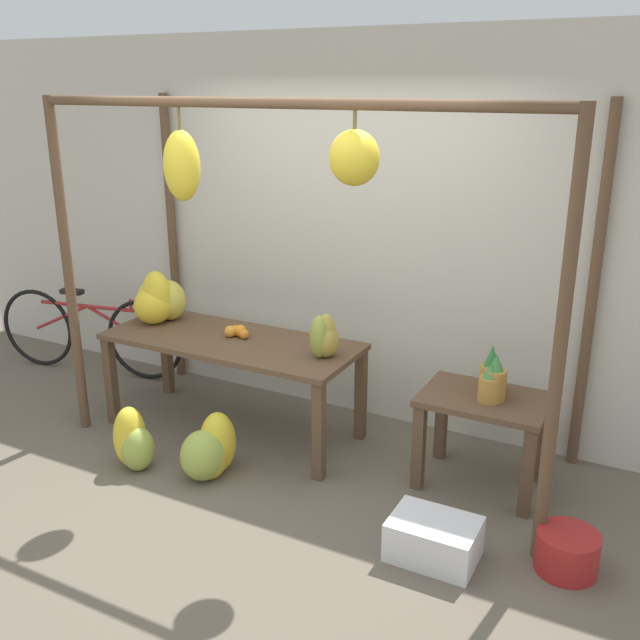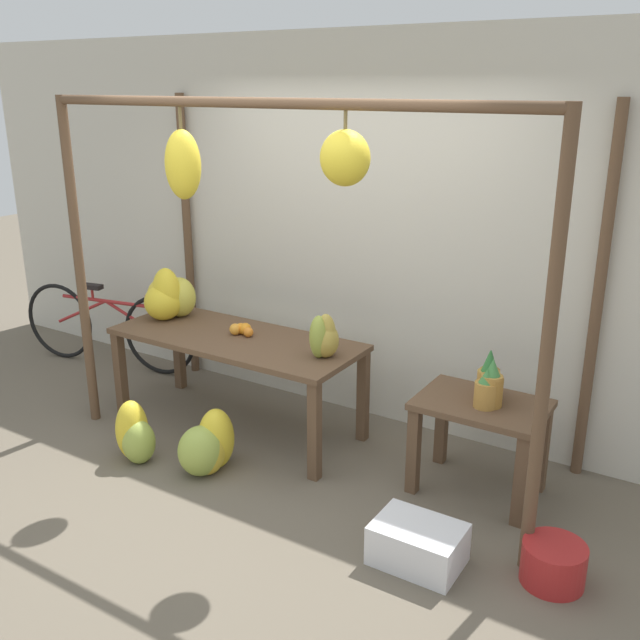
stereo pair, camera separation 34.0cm
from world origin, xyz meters
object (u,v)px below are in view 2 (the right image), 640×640
object	(u,v)px
parked_bicycle	(108,326)
banana_pile_ground_right	(207,447)
banana_pile_ground_left	(135,435)
papaya_pile	(324,338)
banana_pile_on_table	(168,298)
blue_bucket	(553,564)
orange_pile	(242,329)
fruit_crate_white	(418,544)
pineapple_cluster	(489,384)

from	to	relation	value
parked_bicycle	banana_pile_ground_right	bearing A→B (deg)	-26.15
banana_pile_ground_left	papaya_pile	distance (m)	1.44
banana_pile_on_table	blue_bucket	bearing A→B (deg)	-10.54
orange_pile	banana_pile_ground_right	xyz separation A→B (m)	(0.21, -0.67, -0.58)
banana_pile_ground_right	blue_bucket	distance (m)	2.23
banana_pile_ground_right	parked_bicycle	distance (m)	2.21
banana_pile_ground_left	fruit_crate_white	size ratio (longest dim) A/B	0.92
banana_pile_ground_right	banana_pile_ground_left	bearing A→B (deg)	-164.13
banana_pile_on_table	parked_bicycle	bearing A→B (deg)	164.58
papaya_pile	blue_bucket	bearing A→B (deg)	-16.81
fruit_crate_white	parked_bicycle	distance (m)	3.72
banana_pile_on_table	parked_bicycle	world-z (taller)	banana_pile_on_table
pineapple_cluster	parked_bicycle	bearing A→B (deg)	176.11
banana_pile_on_table	blue_bucket	world-z (taller)	banana_pile_on_table
banana_pile_on_table	banana_pile_ground_right	world-z (taller)	banana_pile_on_table
blue_bucket	parked_bicycle	world-z (taller)	parked_bicycle
banana_pile_ground_left	pineapple_cluster	bearing A→B (deg)	22.25
banana_pile_ground_left	banana_pile_on_table	bearing A→B (deg)	116.67
fruit_crate_white	papaya_pile	distance (m)	1.48
papaya_pile	parked_bicycle	bearing A→B (deg)	171.77
banana_pile_ground_left	blue_bucket	xyz separation A→B (m)	(2.73, 0.24, -0.08)
fruit_crate_white	parked_bicycle	bearing A→B (deg)	162.78
banana_pile_ground_left	blue_bucket	distance (m)	2.74
orange_pile	fruit_crate_white	bearing A→B (deg)	-24.23
banana_pile_ground_left	papaya_pile	size ratio (longest dim) A/B	1.43
banana_pile_ground_left	fruit_crate_white	bearing A→B (deg)	0.41
pineapple_cluster	banana_pile_on_table	bearing A→B (deg)	-178.96
orange_pile	blue_bucket	size ratio (longest dim) A/B	0.57
banana_pile_on_table	fruit_crate_white	bearing A→B (deg)	-17.97
banana_pile_on_table	banana_pile_ground_left	size ratio (longest dim) A/B	1.10
banana_pile_on_table	fruit_crate_white	world-z (taller)	banana_pile_on_table
orange_pile	papaya_pile	xyz separation A→B (m)	(0.73, -0.06, 0.09)
banana_pile_on_table	banana_pile_ground_right	xyz separation A→B (m)	(0.92, -0.68, -0.70)
papaya_pile	fruit_crate_white	bearing A→B (deg)	-35.16
parked_bicycle	papaya_pile	world-z (taller)	papaya_pile
pineapple_cluster	banana_pile_ground_right	world-z (taller)	pineapple_cluster
orange_pile	fruit_crate_white	world-z (taller)	orange_pile
blue_bucket	orange_pile	bearing A→B (deg)	166.66
banana_pile_on_table	banana_pile_ground_left	xyz separation A→B (m)	(0.41, -0.82, -0.69)
banana_pile_on_table	orange_pile	distance (m)	0.73
banana_pile_ground_left	parked_bicycle	xyz separation A→B (m)	(-1.46, 1.11, 0.18)
banana_pile_on_table	blue_bucket	xyz separation A→B (m)	(3.15, -0.59, -0.77)
banana_pile_on_table	orange_pile	world-z (taller)	banana_pile_on_table
fruit_crate_white	blue_bucket	xyz separation A→B (m)	(0.65, 0.22, -0.00)
pineapple_cluster	blue_bucket	bearing A→B (deg)	-46.09
orange_pile	banana_pile_ground_left	world-z (taller)	orange_pile
pineapple_cluster	banana_pile_ground_right	xyz separation A→B (m)	(-1.62, -0.72, -0.56)
fruit_crate_white	parked_bicycle	world-z (taller)	parked_bicycle
parked_bicycle	pineapple_cluster	bearing A→B (deg)	-3.89
parked_bicycle	papaya_pile	distance (m)	2.57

